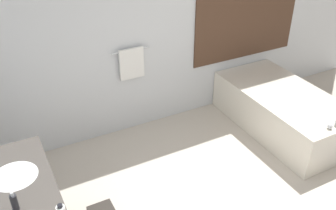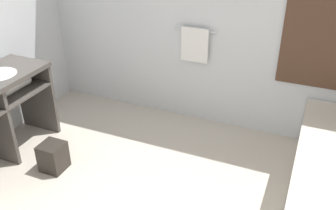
{
  "view_description": "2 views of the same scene",
  "coord_description": "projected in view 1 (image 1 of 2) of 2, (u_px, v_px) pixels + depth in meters",
  "views": [
    {
      "loc": [
        -1.86,
        -1.81,
        2.97
      ],
      "look_at": [
        -0.29,
        1.19,
        0.89
      ],
      "focal_mm": 40.0,
      "sensor_mm": 36.0,
      "label": 1
    },
    {
      "loc": [
        1.0,
        -1.7,
        2.45
      ],
      "look_at": [
        -0.14,
        0.98,
        0.83
      ],
      "focal_mm": 40.0,
      "sensor_mm": 36.0,
      "label": 2
    }
  ],
  "objects": [
    {
      "name": "wall_back_with_blinds",
      "position": [
        154.0,
        29.0,
        4.66
      ],
      "size": [
        7.4,
        0.13,
        2.7
      ],
      "color": "silver",
      "rests_on": "ground_plane"
    },
    {
      "name": "bathtub",
      "position": [
        283.0,
        109.0,
        5.03
      ],
      "size": [
        0.97,
        1.89,
        0.66
      ],
      "color": "silver",
      "rests_on": "ground_plane"
    },
    {
      "name": "soap_dispenser",
      "position": [
        14.0,
        202.0,
        2.69
      ],
      "size": [
        0.05,
        0.05,
        0.17
      ],
      "color": "#28282D",
      "rests_on": "vanity_counter"
    }
  ]
}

